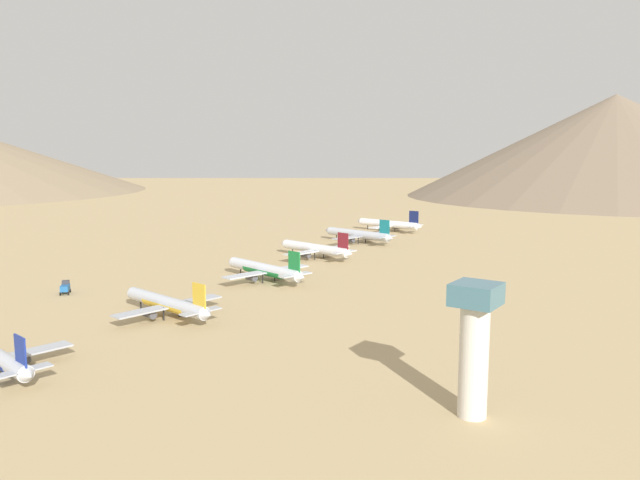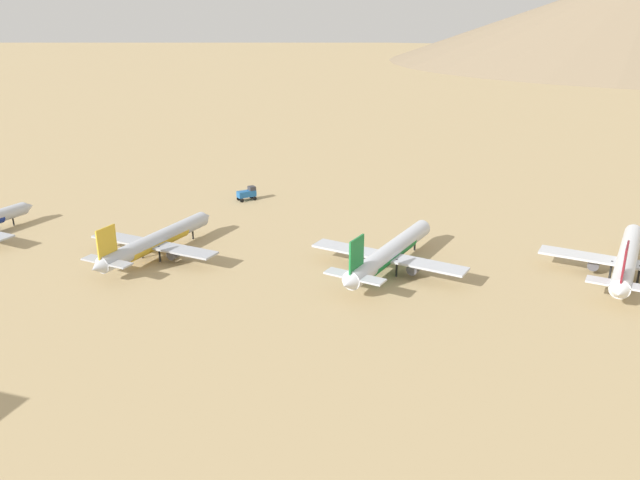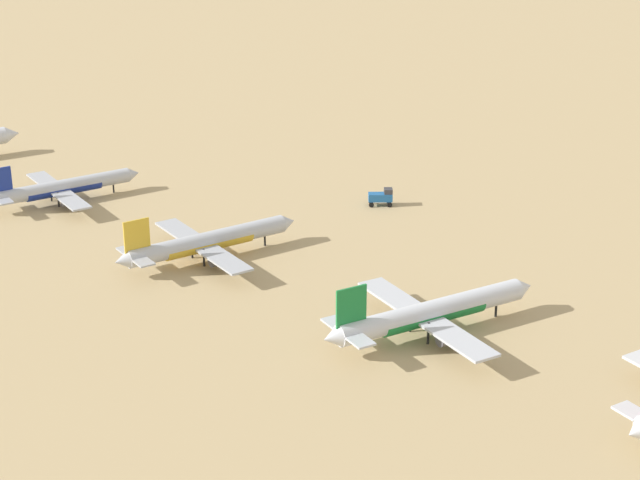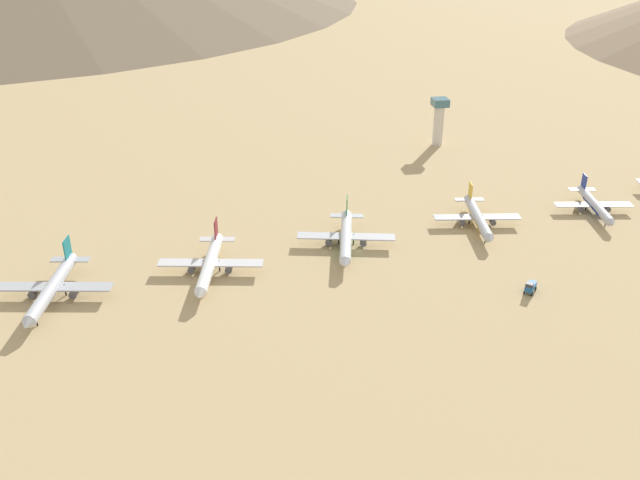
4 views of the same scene
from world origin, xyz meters
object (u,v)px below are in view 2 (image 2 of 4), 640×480
parked_jet_3 (390,253)px  parked_jet_4 (156,241)px  service_truck (247,193)px  parked_jet_2 (627,259)px

parked_jet_3 → parked_jet_4: bearing=99.3°
service_truck → parked_jet_3: bearing=-127.8°
parked_jet_3 → parked_jet_2: bearing=-76.2°
parked_jet_2 → service_truck: parked_jet_2 is taller
parked_jet_4 → service_truck: parked_jet_4 is taller
parked_jet_4 → parked_jet_3: bearing=-80.7°
service_truck → parked_jet_2: bearing=-105.8°
parked_jet_2 → parked_jet_3: bearing=103.8°
parked_jet_3 → parked_jet_4: (-8.17, 50.15, -0.24)m
parked_jet_3 → parked_jet_4: parked_jet_3 is taller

